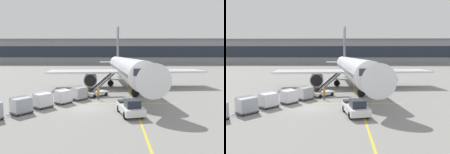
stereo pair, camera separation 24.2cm
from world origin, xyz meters
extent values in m
plane|color=gray|center=(0.00, 0.00, 0.00)|extent=(600.00, 600.00, 0.00)
cylinder|color=white|center=(5.71, 15.80, 3.71)|extent=(6.94, 30.26, 4.06)
cube|color=slate|center=(5.71, 15.80, 3.71)|extent=(6.86, 29.07, 0.49)
cone|color=white|center=(7.36, -1.15, 3.71)|extent=(4.23, 4.42, 3.86)
cone|color=white|center=(3.95, 33.97, 4.02)|extent=(4.06, 6.80, 3.45)
cube|color=white|center=(-2.26, 15.78, 3.10)|extent=(14.76, 7.35, 0.36)
cylinder|color=#93969E|center=(-1.29, 15.28, 1.66)|extent=(2.88, 4.13, 2.52)
cylinder|color=black|center=(-1.09, 13.28, 1.66)|extent=(2.14, 0.33, 2.14)
cube|color=white|center=(13.54, 17.31, 3.10)|extent=(14.76, 7.35, 0.36)
cylinder|color=#93969E|center=(12.69, 16.63, 1.66)|extent=(2.88, 4.13, 2.52)
cylinder|color=black|center=(12.88, 14.64, 1.66)|extent=(2.14, 0.33, 2.14)
cube|color=slate|center=(4.11, 32.35, 9.03)|extent=(0.63, 3.61, 9.00)
cube|color=white|center=(4.14, 32.03, 4.32)|extent=(9.88, 3.32, 0.20)
cube|color=#1E2633|center=(7.08, 1.68, 4.32)|extent=(3.01, 2.09, 0.89)
cylinder|color=#47474C|center=(6.58, 6.84, 1.16)|extent=(0.22, 0.22, 1.04)
sphere|color=black|center=(6.58, 6.84, 0.64)|extent=(1.28, 1.28, 1.28)
cylinder|color=#47474C|center=(2.54, 17.00, 1.16)|extent=(0.22, 0.22, 1.04)
sphere|color=black|center=(2.54, 17.00, 0.64)|extent=(1.28, 1.28, 1.28)
cylinder|color=#47474C|center=(8.60, 17.59, 1.16)|extent=(0.22, 0.22, 1.04)
sphere|color=black|center=(8.60, 17.59, 0.64)|extent=(1.28, 1.28, 1.28)
cube|color=silver|center=(0.69, 7.14, 0.50)|extent=(3.53, 3.54, 0.44)
cube|color=black|center=(-0.22, 6.73, 1.07)|extent=(0.82, 0.82, 0.70)
cylinder|color=#333338|center=(0.25, 7.22, 1.12)|extent=(0.08, 0.08, 0.80)
cube|color=silver|center=(1.44, 7.90, 2.01)|extent=(3.88, 3.90, 2.71)
cube|color=black|center=(1.44, 7.90, 2.10)|extent=(3.67, 3.69, 2.56)
cube|color=#333338|center=(1.76, 7.59, 2.13)|extent=(3.25, 3.27, 2.73)
cube|color=#333338|center=(1.13, 8.21, 2.13)|extent=(3.25, 3.27, 2.73)
cylinder|color=black|center=(2.05, 7.47, 0.28)|extent=(0.54, 0.54, 0.56)
cylinder|color=black|center=(1.01, 8.51, 0.28)|extent=(0.54, 0.54, 0.56)
cylinder|color=black|center=(0.37, 5.78, 0.28)|extent=(0.54, 0.54, 0.56)
cylinder|color=black|center=(-0.67, 6.82, 0.28)|extent=(0.54, 0.54, 0.56)
cube|color=#515156|center=(-1.65, 4.67, 0.21)|extent=(2.48, 2.56, 0.12)
cylinder|color=#4C4C51|center=(-2.45, 3.58, 0.20)|extent=(0.47, 0.60, 0.07)
cube|color=#9EA3AD|center=(-1.65, 4.67, 1.02)|extent=(2.34, 2.42, 1.50)
cube|color=#9EA3AD|center=(-1.98, 4.91, 1.54)|extent=(1.76, 1.98, 0.74)
cube|color=silver|center=(-2.22, 3.89, 1.02)|extent=(1.17, 0.88, 1.38)
sphere|color=black|center=(-2.67, 4.43, 0.15)|extent=(0.30, 0.30, 0.30)
sphere|color=black|center=(-1.58, 3.62, 0.15)|extent=(0.30, 0.30, 0.30)
sphere|color=black|center=(-1.72, 5.72, 0.15)|extent=(0.30, 0.30, 0.30)
sphere|color=black|center=(-0.63, 4.90, 0.15)|extent=(0.30, 0.30, 0.30)
cube|color=#515156|center=(-3.38, 2.38, 0.21)|extent=(2.48, 2.56, 0.12)
cylinder|color=#4C4C51|center=(-4.19, 1.30, 0.20)|extent=(0.47, 0.60, 0.07)
cube|color=silver|center=(-3.38, 2.38, 1.02)|extent=(2.34, 2.42, 1.50)
cube|color=silver|center=(-3.71, 2.63, 1.54)|extent=(1.76, 1.98, 0.74)
cube|color=silver|center=(-3.96, 1.60, 1.02)|extent=(1.17, 0.88, 1.38)
sphere|color=black|center=(-4.40, 2.14, 0.15)|extent=(0.30, 0.30, 0.30)
sphere|color=black|center=(-3.31, 1.33, 0.15)|extent=(0.30, 0.30, 0.30)
sphere|color=black|center=(-3.45, 3.43, 0.15)|extent=(0.30, 0.30, 0.30)
sphere|color=black|center=(-2.36, 2.62, 0.15)|extent=(0.30, 0.30, 0.30)
cube|color=#515156|center=(-5.31, 0.09, 0.21)|extent=(2.48, 2.56, 0.12)
cylinder|color=#4C4C51|center=(-6.11, -0.99, 0.20)|extent=(0.47, 0.60, 0.07)
cube|color=silver|center=(-5.31, 0.09, 1.02)|extent=(2.34, 2.42, 1.50)
cube|color=silver|center=(-5.64, 0.34, 1.54)|extent=(1.76, 1.98, 0.74)
cube|color=silver|center=(-5.88, -0.68, 1.02)|extent=(1.17, 0.88, 1.38)
sphere|color=black|center=(-6.33, -0.15, 0.15)|extent=(0.30, 0.30, 0.30)
sphere|color=black|center=(-5.24, -0.96, 0.15)|extent=(0.30, 0.30, 0.30)
sphere|color=black|center=(-5.38, 1.14, 0.15)|extent=(0.30, 0.30, 0.30)
sphere|color=black|center=(-4.28, 0.33, 0.15)|extent=(0.30, 0.30, 0.30)
cube|color=#515156|center=(-6.80, -2.52, 0.21)|extent=(2.48, 2.56, 0.12)
cylinder|color=#4C4C51|center=(-7.60, -3.60, 0.20)|extent=(0.47, 0.60, 0.07)
cube|color=#9EA3AD|center=(-6.80, -2.52, 1.02)|extent=(2.34, 2.42, 1.50)
cube|color=#9EA3AD|center=(-7.13, -2.27, 1.54)|extent=(1.76, 1.98, 0.74)
cube|color=silver|center=(-7.37, -3.29, 1.02)|extent=(1.17, 0.88, 1.38)
sphere|color=black|center=(-7.82, -2.75, 0.15)|extent=(0.30, 0.30, 0.30)
sphere|color=black|center=(-6.73, -3.56, 0.15)|extent=(0.30, 0.30, 0.30)
sphere|color=black|center=(-6.87, -1.47, 0.15)|extent=(0.30, 0.30, 0.30)
sphere|color=black|center=(-5.77, -2.28, 0.15)|extent=(0.30, 0.30, 0.30)
sphere|color=black|center=(-7.76, -4.73, 0.15)|extent=(0.30, 0.30, 0.30)
cube|color=silver|center=(5.13, -2.67, 0.68)|extent=(3.03, 4.76, 0.70)
cube|color=#1E2633|center=(5.30, -3.42, 1.43)|extent=(1.78, 1.83, 0.80)
cube|color=#28282D|center=(4.76, -1.06, 1.15)|extent=(1.96, 1.34, 0.24)
cylinder|color=black|center=(5.72, -1.13, 0.38)|extent=(0.44, 0.80, 0.76)
cylinder|color=black|center=(3.92, -1.54, 0.38)|extent=(0.44, 0.80, 0.76)
cylinder|color=black|center=(6.33, -3.79, 0.38)|extent=(0.44, 0.80, 0.76)
cylinder|color=black|center=(4.53, -4.20, 0.38)|extent=(0.44, 0.80, 0.76)
cylinder|color=#514C42|center=(1.06, 4.62, 0.43)|extent=(0.15, 0.15, 0.86)
cylinder|color=#514C42|center=(1.13, 4.45, 0.43)|extent=(0.15, 0.15, 0.86)
cube|color=orange|center=(1.09, 4.54, 1.15)|extent=(0.37, 0.44, 0.58)
cube|color=white|center=(1.21, 4.58, 1.15)|extent=(0.14, 0.32, 0.08)
sphere|color=#9E7051|center=(1.09, 4.54, 1.56)|extent=(0.21, 0.21, 0.21)
sphere|color=yellow|center=(1.09, 4.54, 1.63)|extent=(0.23, 0.23, 0.23)
cylinder|color=orange|center=(1.00, 4.76, 1.10)|extent=(0.09, 0.09, 0.56)
cylinder|color=orange|center=(1.18, 4.31, 1.10)|extent=(0.09, 0.09, 0.56)
cylinder|color=black|center=(-0.70, 5.99, 0.43)|extent=(0.15, 0.15, 0.86)
cylinder|color=black|center=(-0.87, 6.03, 0.43)|extent=(0.15, 0.15, 0.86)
cube|color=orange|center=(-0.79, 6.01, 1.15)|extent=(0.42, 0.32, 0.58)
cube|color=white|center=(-0.81, 5.89, 1.15)|extent=(0.33, 0.09, 0.08)
sphere|color=tan|center=(-0.79, 6.01, 1.56)|extent=(0.21, 0.21, 0.21)
sphere|color=yellow|center=(-0.79, 6.01, 1.63)|extent=(0.23, 0.23, 0.23)
cylinder|color=orange|center=(-0.55, 5.96, 1.10)|extent=(0.09, 0.09, 0.56)
cylinder|color=orange|center=(-1.02, 6.06, 1.10)|extent=(0.09, 0.09, 0.56)
cube|color=black|center=(-0.06, 14.79, 0.03)|extent=(0.53, 0.53, 0.05)
cone|color=orange|center=(-0.06, 14.79, 0.33)|extent=(0.42, 0.42, 0.56)
cylinder|color=white|center=(-0.06, 14.79, 0.36)|extent=(0.23, 0.23, 0.07)
cube|color=yellow|center=(5.99, 15.80, 0.00)|extent=(0.20, 110.00, 0.01)
cube|color=yellow|center=(5.71, 2.53, 0.00)|extent=(12.00, 0.20, 0.01)
cube|color=gray|center=(2.62, 107.53, 7.22)|extent=(149.80, 19.00, 14.45)
cube|color=#1E2633|center=(2.62, 97.98, 7.58)|extent=(145.31, 0.10, 6.50)
cube|color=slate|center=(2.62, 105.63, 14.80)|extent=(148.30, 16.15, 0.70)
camera|label=1|loc=(3.56, -24.89, 6.61)|focal=33.73mm
camera|label=2|loc=(3.80, -24.89, 6.61)|focal=33.73mm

